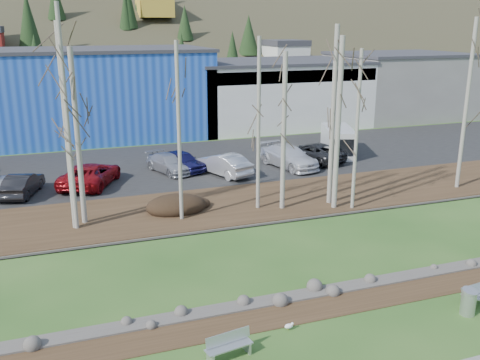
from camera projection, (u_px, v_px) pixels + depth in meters
name	position (u px, v px, depth m)	size (l,w,h in m)	color
ground	(385.00, 328.00, 19.16)	(200.00, 200.00, 0.00)	#264F1A
dirt_strip	(354.00, 300.00, 21.06)	(80.00, 1.80, 0.03)	#382616
near_bank_rocks	(342.00, 289.00, 21.97)	(80.00, 0.80, 0.50)	#47423D
river	(298.00, 251.00, 25.68)	(80.00, 8.00, 0.90)	#111D32
far_bank_rocks	(266.00, 222.00, 29.38)	(80.00, 0.80, 0.46)	#47423D
far_bank	(246.00, 203.00, 32.26)	(80.00, 7.00, 0.15)	#382616
parking_lot	(200.00, 162.00, 41.76)	(80.00, 14.00, 0.14)	black
building_blue	(100.00, 92.00, 51.34)	(20.40, 12.24, 8.30)	#1743AB
building_white	(272.00, 92.00, 57.32)	(18.36, 12.24, 6.80)	silver
building_grey	(399.00, 85.00, 62.40)	(14.28, 12.24, 7.30)	slate
bench_intact	(229.00, 346.00, 17.40)	(1.67, 0.74, 0.81)	silver
bench_damaged	(479.00, 294.00, 20.75)	(1.74, 0.75, 0.75)	silver
litter_bin	(468.00, 303.00, 19.92)	(0.54, 0.54, 0.94)	silver
seagull	(289.00, 326.00, 19.00)	(0.38, 0.18, 0.27)	gold
dirt_mound	(176.00, 205.00, 30.69)	(3.49, 2.46, 0.68)	black
birch_0	(66.00, 129.00, 26.76)	(0.25, 0.25, 10.50)	#A5A194
birch_1	(67.00, 121.00, 26.54)	(0.21, 0.21, 11.36)	#A5A194
birch_2	(78.00, 138.00, 27.65)	(0.28, 0.28, 9.27)	#A5A194
birch_3	(179.00, 134.00, 28.14)	(0.21, 0.21, 9.55)	#A5A194
birch_4	(284.00, 133.00, 29.98)	(0.27, 0.27, 8.92)	#A5A194
birch_5	(259.00, 126.00, 29.91)	(0.21, 0.21, 9.71)	#A5A194
birch_6	(357.00, 131.00, 29.96)	(0.20, 0.20, 9.07)	#A5A194
birch_7	(338.00, 125.00, 29.97)	(0.30, 0.30, 9.75)	#A5A194
birch_8	(333.00, 117.00, 30.71)	(0.27, 0.27, 10.34)	#A5A194
birch_9	(466.00, 106.00, 33.72)	(0.25, 0.25, 10.75)	#A5A194
car_0	(2.00, 185.00, 33.26)	(1.61, 4.00, 1.36)	silver
car_1	(23.00, 184.00, 33.39)	(1.49, 4.28, 1.41)	black
car_2	(93.00, 174.00, 35.44)	(2.48, 5.38, 1.50)	maroon
car_3	(169.00, 163.00, 38.61)	(1.82, 4.49, 1.30)	#9FA0A7
car_4	(182.00, 161.00, 39.02)	(1.70, 4.23, 1.44)	#181751
car_5	(224.00, 164.00, 37.85)	(1.65, 4.72, 1.56)	silver
car_6	(314.00, 152.00, 41.61)	(2.43, 5.28, 1.47)	#262729
car_7	(289.00, 157.00, 39.93)	(2.23, 5.49, 1.59)	silver
car_8	(88.00, 175.00, 35.33)	(2.48, 5.38, 1.50)	maroon
van_white	(339.00, 142.00, 43.56)	(3.67, 5.46, 2.21)	white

